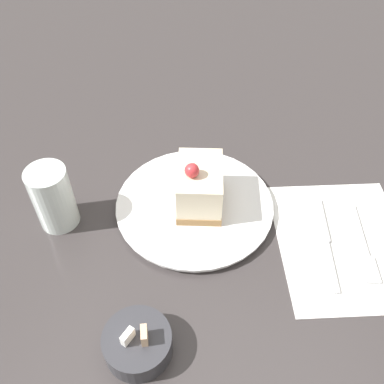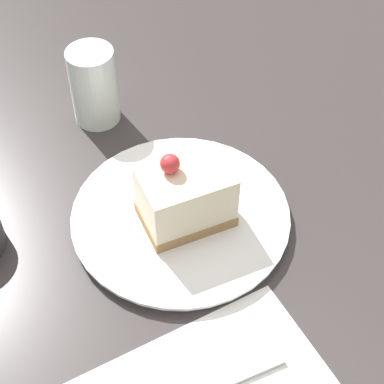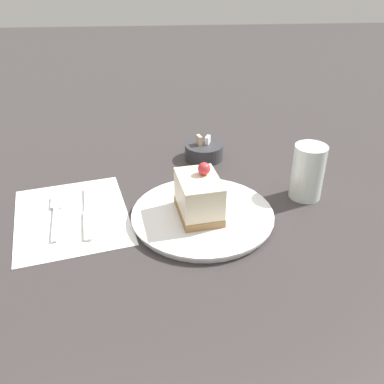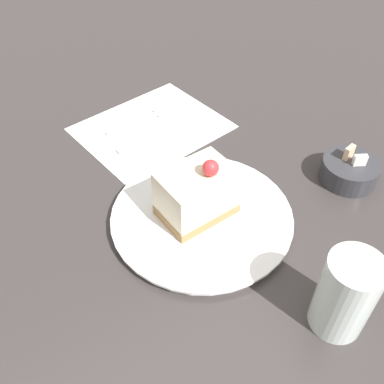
{
  "view_description": "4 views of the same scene",
  "coord_description": "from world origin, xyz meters",
  "views": [
    {
      "loc": [
        -0.08,
        0.49,
        0.55
      ],
      "look_at": [
        0.01,
        0.04,
        0.05
      ],
      "focal_mm": 40.0,
      "sensor_mm": 36.0,
      "label": 1
    },
    {
      "loc": [
        -0.47,
        0.14,
        0.6
      ],
      "look_at": [
        -0.0,
        0.02,
        0.06
      ],
      "focal_mm": 60.0,
      "sensor_mm": 36.0,
      "label": 2
    },
    {
      "loc": [
        -0.06,
        -0.62,
        0.45
      ],
      "look_at": [
        -0.01,
        0.03,
        0.06
      ],
      "focal_mm": 40.0,
      "sensor_mm": 36.0,
      "label": 3
    },
    {
      "loc": [
        0.37,
        -0.17,
        0.47
      ],
      "look_at": [
        -0.01,
        0.02,
        0.05
      ],
      "focal_mm": 40.0,
      "sensor_mm": 36.0,
      "label": 4
    }
  ],
  "objects": [
    {
      "name": "plate",
      "position": [
        0.01,
        0.03,
        0.01
      ],
      "size": [
        0.26,
        0.26,
        0.01
      ],
      "color": "white",
      "rests_on": "ground_plane"
    },
    {
      "name": "napkin",
      "position": [
        -0.24,
        0.06,
        0.0
      ],
      "size": [
        0.26,
        0.29,
        0.0
      ],
      "rotation": [
        0.0,
        0.0,
        0.24
      ],
      "color": "white",
      "rests_on": "ground_plane"
    },
    {
      "name": "drinking_glass",
      "position": [
        0.22,
        0.1,
        0.06
      ],
      "size": [
        0.06,
        0.06,
        0.11
      ],
      "color": "silver",
      "rests_on": "ground_plane"
    },
    {
      "name": "fork",
      "position": [
        -0.27,
        0.06,
        0.01
      ],
      "size": [
        0.04,
        0.15,
        0.0
      ],
      "rotation": [
        0.0,
        0.0,
        0.16
      ],
      "color": "silver",
      "rests_on": "napkin"
    },
    {
      "name": "ground_plane",
      "position": [
        0.0,
        0.0,
        0.0
      ],
      "size": [
        4.0,
        4.0,
        0.0
      ],
      "primitive_type": "plane",
      "color": "#383333"
    },
    {
      "name": "knife",
      "position": [
        -0.21,
        0.05,
        0.01
      ],
      "size": [
        0.04,
        0.18,
        0.0
      ],
      "rotation": [
        0.0,
        0.0,
        0.16
      ],
      "color": "silver",
      "rests_on": "napkin"
    },
    {
      "name": "cake_slice",
      "position": [
        -0.0,
        0.03,
        0.05
      ],
      "size": [
        0.09,
        0.11,
        0.1
      ],
      "rotation": [
        0.0,
        0.0,
        0.16
      ],
      "color": "#9E7547",
      "rests_on": "plate"
    },
    {
      "name": "sugar_bowl",
      "position": [
        0.03,
        0.28,
        0.02
      ],
      "size": [
        0.09,
        0.09,
        0.06
      ],
      "color": "#333338",
      "rests_on": "ground_plane"
    }
  ]
}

